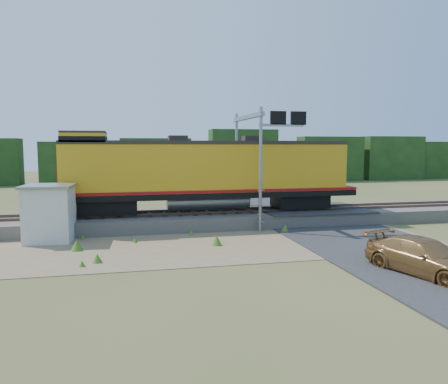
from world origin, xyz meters
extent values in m
plane|color=#475123|center=(0.00, 0.00, 0.00)|extent=(140.00, 140.00, 0.00)
cube|color=slate|center=(0.00, 6.00, 0.40)|extent=(70.00, 5.00, 0.80)
cube|color=brown|center=(0.00, 5.28, 0.88)|extent=(70.00, 0.10, 0.16)
cube|color=brown|center=(0.00, 6.72, 0.88)|extent=(70.00, 0.10, 0.16)
cube|color=#8C7754|center=(-2.00, 0.50, 0.01)|extent=(26.00, 8.00, 0.03)
cube|color=#38383A|center=(7.00, 6.00, 0.83)|extent=(7.00, 5.20, 0.06)
cube|color=#38383A|center=(7.00, 22.00, 0.04)|extent=(7.00, 24.00, 0.08)
cube|color=#183513|center=(0.00, 38.00, 3.25)|extent=(36.00, 3.00, 6.50)
cube|color=#183513|center=(40.00, 38.00, 3.00)|extent=(50.00, 3.00, 6.00)
cube|color=black|center=(-6.05, 6.00, 1.38)|extent=(3.39, 2.16, 0.85)
cube|color=black|center=(6.19, 6.00, 1.38)|extent=(3.39, 2.16, 0.85)
cube|color=black|center=(0.07, 6.00, 1.98)|extent=(18.82, 2.82, 0.34)
cylinder|color=gray|center=(0.07, 6.00, 1.52)|extent=(5.18, 1.13, 1.13)
cube|color=gold|center=(0.07, 6.00, 3.60)|extent=(17.41, 2.73, 2.92)
cube|color=maroon|center=(0.07, 6.00, 2.26)|extent=(18.82, 2.87, 0.17)
cube|color=#28231E|center=(0.07, 6.00, 5.18)|extent=(17.41, 2.78, 0.23)
cube|color=gold|center=(-7.27, 6.00, 5.39)|extent=(2.45, 2.73, 0.66)
cube|color=#28231E|center=(-7.27, 6.00, 5.76)|extent=(2.45, 2.78, 0.11)
cube|color=black|center=(-7.27, 6.00, 5.35)|extent=(2.49, 2.78, 0.33)
cube|color=maroon|center=(-8.68, 6.00, 3.27)|extent=(0.09, 1.88, 1.13)
cube|color=#28231E|center=(-1.81, 6.00, 5.39)|extent=(1.13, 0.94, 0.42)
cube|color=#28231E|center=(2.89, 6.00, 5.39)|extent=(1.13, 0.94, 0.42)
cube|color=silver|center=(-8.88, 3.19, 1.42)|extent=(2.41, 2.41, 2.85)
cube|color=gray|center=(-8.88, 3.19, 2.90)|extent=(2.65, 2.65, 0.14)
cylinder|color=gray|center=(2.59, 3.20, 3.59)|extent=(0.18, 0.18, 7.18)
cylinder|color=gray|center=(2.59, 8.80, 3.59)|extent=(0.18, 0.18, 7.18)
cube|color=gray|center=(2.59, 6.00, 6.77)|extent=(0.26, 6.20, 0.26)
cube|color=gray|center=(3.83, 3.20, 6.16)|extent=(2.67, 0.15, 0.15)
cube|color=black|center=(3.62, 3.20, 6.57)|extent=(0.92, 0.15, 0.77)
cube|color=black|center=(4.85, 3.20, 6.57)|extent=(0.92, 0.15, 0.77)
imported|color=#9F6E3B|center=(6.25, -6.34, 0.70)|extent=(3.26, 5.19, 1.40)
camera|label=1|loc=(-4.93, -20.73, 4.97)|focal=35.00mm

